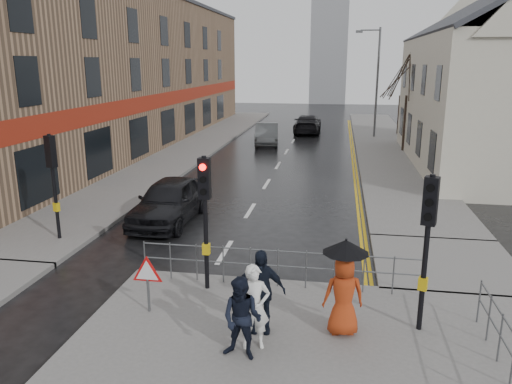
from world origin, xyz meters
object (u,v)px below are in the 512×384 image
(car_parked, at_px, (169,201))
(pedestrian_d, at_px, (260,291))
(pedestrian_a, at_px, (254,307))
(car_mid, at_px, (267,134))
(pedestrian_b, at_px, (242,319))
(pedestrian_with_umbrella, at_px, (344,284))

(car_parked, bearing_deg, pedestrian_d, -56.51)
(pedestrian_a, xyz_separation_m, car_mid, (-3.53, 26.05, -0.27))
(pedestrian_b, relative_size, car_mid, 0.37)
(pedestrian_a, height_order, pedestrian_with_umbrella, pedestrian_with_umbrella)
(pedestrian_b, distance_m, pedestrian_d, 1.07)
(car_mid, bearing_deg, pedestrian_b, -89.79)
(pedestrian_with_umbrella, distance_m, car_parked, 9.44)
(pedestrian_a, relative_size, pedestrian_b, 1.05)
(pedestrian_a, height_order, pedestrian_d, pedestrian_d)
(pedestrian_b, height_order, car_mid, pedestrian_b)
(pedestrian_with_umbrella, xyz_separation_m, car_mid, (-5.27, 25.22, -0.53))
(pedestrian_a, distance_m, pedestrian_b, 0.44)
(pedestrian_b, bearing_deg, car_parked, 128.17)
(pedestrian_a, relative_size, pedestrian_with_umbrella, 0.84)
(pedestrian_with_umbrella, relative_size, car_parked, 0.44)
(pedestrian_b, bearing_deg, pedestrian_with_umbrella, 43.60)
(pedestrian_d, bearing_deg, pedestrian_b, -104.80)
(pedestrian_d, relative_size, car_parked, 0.39)
(pedestrian_b, xyz_separation_m, car_mid, (-3.37, 26.46, -0.22))
(pedestrian_a, distance_m, pedestrian_with_umbrella, 1.95)
(pedestrian_b, height_order, pedestrian_with_umbrella, pedestrian_with_umbrella)
(pedestrian_b, height_order, pedestrian_d, pedestrian_d)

